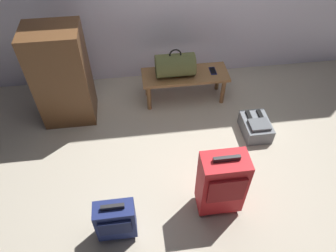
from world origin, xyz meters
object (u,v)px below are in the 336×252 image
Objects in this scene: side_cabinet at (62,77)px; suitcase_small_navy at (116,220)px; duffel_bag_olive at (175,65)px; bench at (185,78)px; backpack_grey at (256,127)px; cell_phone at (213,71)px; suitcase_upright_red at (222,183)px.

suitcase_small_navy is at bearing -72.09° from side_cabinet.
suitcase_small_navy is 1.66m from side_cabinet.
duffel_bag_olive is at bearing 66.43° from suitcase_small_navy.
side_cabinet is at bearing -175.40° from bench.
bench is at bearing 63.06° from suitcase_small_navy.
backpack_grey is (0.68, -0.67, -0.22)m from bench.
cell_phone reaches higher than bench.
side_cabinet is (-0.50, 1.55, 0.31)m from suitcase_small_navy.
cell_phone is (0.33, 0.01, 0.06)m from bench.
bench is 1.42× the size of suitcase_upright_red.
bench is 0.91× the size of side_cabinet.
side_cabinet is at bearing 107.91° from suitcase_small_navy.
duffel_bag_olive is at bearing 5.04° from side_cabinet.
backpack_grey is 0.35× the size of side_cabinet.
side_cabinet is (-1.34, -0.11, 0.23)m from bench.
side_cabinet reaches higher than cell_phone.
bench is 0.33m from cell_phone.
backpack_grey is at bearing -15.58° from side_cabinet.
suitcase_upright_red is 1.54× the size of suitcase_small_navy.
side_cabinet is at bearing 135.03° from suitcase_upright_red.
suitcase_upright_red is 1.07m from backpack_grey.
suitcase_small_navy is 0.42× the size of side_cabinet.
suitcase_small_navy is at bearing -116.94° from bench.
bench is at bearing 4.60° from side_cabinet.
side_cabinet is at bearing -174.96° from duffel_bag_olive.
suitcase_upright_red is 0.92m from suitcase_small_navy.
side_cabinet reaches higher than suitcase_upright_red.
suitcase_small_navy is 1.82m from backpack_grey.
cell_phone is 1.54m from suitcase_upright_red.
suitcase_upright_red reaches higher than bench.
suitcase_small_navy reaches higher than cell_phone.
bench is at bearing -178.55° from cell_phone.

